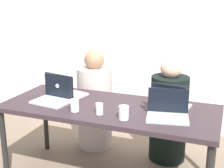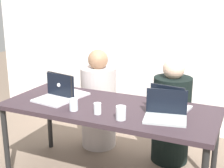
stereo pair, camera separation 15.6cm
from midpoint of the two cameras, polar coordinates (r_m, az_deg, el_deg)
name	(u,v)px [view 1 (the left image)]	position (r m, az deg, el deg)	size (l,w,h in m)	color
back_wall	(152,34)	(3.95, 6.11, 9.09)	(4.87, 0.10, 2.41)	silver
desk	(109,113)	(2.74, -2.23, -5.25)	(1.87, 0.78, 0.74)	#31252B
person_on_left	(95,105)	(3.49, -4.41, -3.80)	(0.41, 0.41, 1.11)	#BAAEAB
person_on_right	(169,115)	(3.24, 8.95, -5.69)	(0.42, 0.42, 1.09)	black
laptop_front_right	(168,112)	(2.48, 8.38, -5.08)	(0.36, 0.29, 0.22)	#ADB5B4
laptop_front_left	(54,96)	(2.89, -12.10, -2.19)	(0.35, 0.29, 0.23)	silver
laptop_back_right	(171,103)	(2.66, 9.02, -3.54)	(0.32, 0.29, 0.24)	#B4B4B8
laptop_back_left	(65,91)	(3.01, -10.10, -1.31)	(0.37, 0.31, 0.23)	silver
water_glass_right	(124,114)	(2.42, 0.31, -5.45)	(0.08, 0.08, 0.11)	white
water_glass_left	(75,106)	(2.62, -8.55, -4.03)	(0.07, 0.07, 0.10)	silver
water_glass_center	(99,110)	(2.53, -4.09, -4.70)	(0.06, 0.06, 0.09)	white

